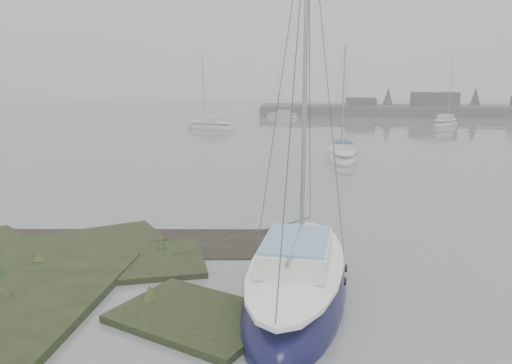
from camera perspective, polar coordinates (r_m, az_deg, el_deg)
name	(u,v)px	position (r m, az deg, el deg)	size (l,w,h in m)	color
ground	(273,144)	(41.31, 1.95, 4.40)	(160.00, 160.00, 0.00)	slate
far_shoreline	(483,110)	(76.67, 24.52, 7.50)	(60.00, 8.00, 4.15)	#4C4F51
sailboat_main	(297,284)	(12.90, 4.71, -11.56)	(3.10, 7.66, 10.54)	black
sailboat_white	(342,156)	(33.70, 9.81, 2.93)	(1.95, 5.73, 8.05)	silver
sailboat_far_a	(210,126)	(52.99, -5.26, 6.34)	(6.33, 4.47, 8.57)	silver
sailboat_far_b	(446,123)	(60.28, 20.85, 6.27)	(4.65, 5.80, 8.04)	silver
sailboat_far_c	(282,116)	(67.21, 2.99, 7.51)	(4.84, 3.05, 6.49)	silver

